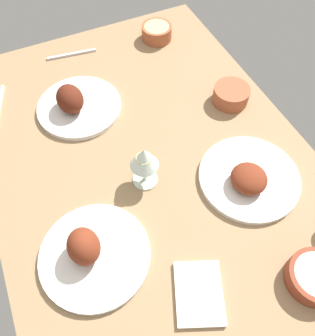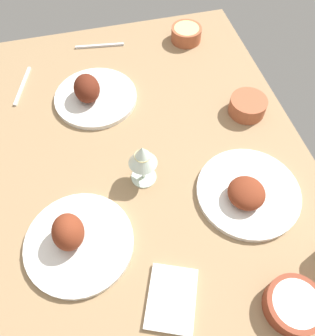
% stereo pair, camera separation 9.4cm
% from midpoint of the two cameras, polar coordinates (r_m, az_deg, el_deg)
% --- Properties ---
extents(dining_table, '(1.40, 0.90, 0.04)m').
position_cam_midpoint_polar(dining_table, '(0.97, 2.76, -1.50)').
color(dining_table, '#937551').
rests_on(dining_table, ground).
extents(plate_far_side, '(0.27, 0.27, 0.09)m').
position_cam_midpoint_polar(plate_far_side, '(1.12, -8.51, 12.06)').
color(plate_far_side, silver).
rests_on(plate_far_side, dining_table).
extents(plate_center_main, '(0.28, 0.28, 0.07)m').
position_cam_midpoint_polar(plate_center_main, '(0.94, 17.73, -4.18)').
color(plate_center_main, silver).
rests_on(plate_center_main, dining_table).
extents(plate_near_viewer, '(0.27, 0.27, 0.10)m').
position_cam_midpoint_polar(plate_near_viewer, '(0.85, -10.56, -11.99)').
color(plate_near_viewer, silver).
rests_on(plate_near_viewer, dining_table).
extents(bowl_cream, '(0.13, 0.13, 0.05)m').
position_cam_midpoint_polar(bowl_cream, '(0.87, 25.14, -20.46)').
color(bowl_cream, brown).
rests_on(bowl_cream, dining_table).
extents(bowl_soup, '(0.11, 0.11, 0.05)m').
position_cam_midpoint_polar(bowl_soup, '(1.12, 17.34, 9.89)').
color(bowl_soup, '#A35133').
rests_on(bowl_soup, dining_table).
extents(bowl_potatoes, '(0.11, 0.11, 0.05)m').
position_cam_midpoint_polar(bowl_potatoes, '(1.35, 7.00, 21.49)').
color(bowl_potatoes, '#A35133').
rests_on(bowl_potatoes, dining_table).
extents(wine_glass, '(0.08, 0.08, 0.14)m').
position_cam_midpoint_polar(wine_glass, '(0.86, 0.57, 1.58)').
color(wine_glass, silver).
rests_on(wine_glass, dining_table).
extents(folded_napkin, '(0.17, 0.15, 0.01)m').
position_cam_midpoint_polar(folded_napkin, '(0.82, 5.91, -21.33)').
color(folded_napkin, white).
rests_on(folded_napkin, dining_table).
extents(fork_loose, '(0.03, 0.18, 0.01)m').
position_cam_midpoint_polar(fork_loose, '(1.34, -7.64, 19.65)').
color(fork_loose, silver).
rests_on(fork_loose, dining_table).
extents(spoon_loose, '(0.17, 0.06, 0.01)m').
position_cam_midpoint_polar(spoon_loose, '(1.23, -19.79, 12.78)').
color(spoon_loose, silver).
rests_on(spoon_loose, dining_table).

